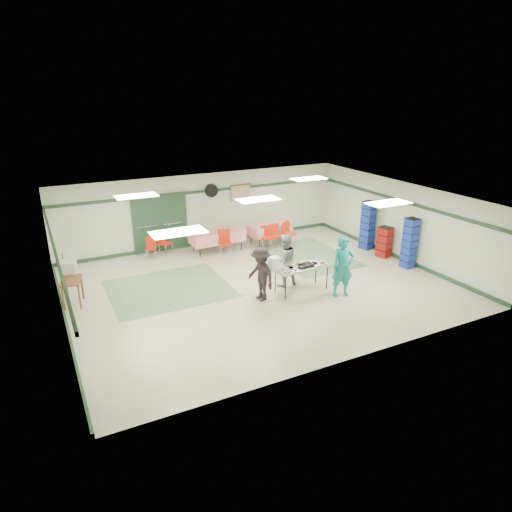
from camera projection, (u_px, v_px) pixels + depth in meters
name	position (u px, v px, depth m)	size (l,w,h in m)	color
floor	(258.00, 286.00, 13.89)	(11.00, 11.00, 0.00)	#C0B99B
ceiling	(258.00, 199.00, 12.95)	(11.00, 11.00, 0.00)	white
wall_back	(204.00, 209.00, 17.19)	(11.00, 11.00, 0.00)	beige
wall_front	(355.00, 305.00, 9.65)	(11.00, 11.00, 0.00)	beige
wall_left	(57.00, 276.00, 11.10)	(9.00, 9.00, 0.00)	beige
wall_right	(400.00, 221.00, 15.74)	(9.00, 9.00, 0.00)	beige
trim_back	(204.00, 191.00, 16.92)	(11.00, 0.06, 0.10)	#213C26
baseboard_back	(206.00, 242.00, 17.61)	(11.00, 0.06, 0.12)	#213C26
trim_left	(54.00, 249.00, 10.87)	(9.00, 0.06, 0.10)	#213C26
baseboard_left	(66.00, 323.00, 11.56)	(9.00, 0.06, 0.12)	#213C26
trim_right	(401.00, 201.00, 15.49)	(9.00, 0.06, 0.10)	#213C26
baseboard_right	(395.00, 256.00, 16.18)	(9.00, 0.06, 0.12)	#213C26
green_patch_a	(169.00, 289.00, 13.67)	(3.50, 3.00, 0.01)	slate
green_patch_b	(309.00, 256.00, 16.33)	(2.50, 3.50, 0.01)	slate
double_door_left	(147.00, 225.00, 16.31)	(0.90, 0.06, 2.10)	#999C9A
double_door_right	(173.00, 222.00, 16.72)	(0.90, 0.06, 2.10)	#999C9A
door_frame	(160.00, 223.00, 16.50)	(2.00, 0.03, 2.15)	#213C26
wall_fan	(212.00, 191.00, 17.02)	(0.50, 0.50, 0.10)	black
scroll_banner	(241.00, 193.00, 17.60)	(0.80, 0.02, 0.60)	tan
serving_table	(302.00, 268.00, 13.31)	(1.73, 0.76, 0.76)	#A4A5A0
sheet_tray_right	(320.00, 263.00, 13.52)	(0.60, 0.46, 0.02)	silver
sheet_tray_mid	(296.00, 266.00, 13.33)	(0.60, 0.46, 0.02)	silver
sheet_tray_left	(288.00, 271.00, 12.95)	(0.62, 0.47, 0.02)	silver
baking_pan	(305.00, 265.00, 13.28)	(0.49, 0.31, 0.08)	black
foam_box_stack	(274.00, 264.00, 12.92)	(0.26, 0.24, 0.42)	white
volunteer_teal	(343.00, 267.00, 12.94)	(0.65, 0.42, 1.77)	#12827E
volunteer_grey	(284.00, 260.00, 13.63)	(0.79, 0.62, 1.63)	gray
volunteer_dark	(261.00, 274.00, 12.71)	(1.01, 0.58, 1.56)	black
dining_table_a	(270.00, 228.00, 17.58)	(1.81, 1.04, 0.77)	red
dining_table_b	(217.00, 236.00, 16.65)	(1.97, 0.90, 0.77)	red
chair_a	(275.00, 233.00, 17.08)	(0.41, 0.41, 0.88)	#B8230E
chair_b	(267.00, 235.00, 16.93)	(0.51, 0.51, 0.86)	#B8230E
chair_c	(288.00, 231.00, 17.30)	(0.55, 0.55, 0.91)	#B8230E
chair_d	(225.00, 240.00, 16.21)	(0.52, 0.52, 0.94)	#B8230E
chair_loose_a	(164.00, 241.00, 16.27)	(0.55, 0.55, 0.87)	#B8230E
chair_loose_b	(151.00, 246.00, 15.91)	(0.47, 0.47, 0.78)	#B8230E
crate_stack_blue_a	(368.00, 225.00, 16.78)	(0.40, 0.40, 1.81)	navy
crate_stack_red	(384.00, 242.00, 16.10)	(0.42, 0.42, 1.09)	maroon
crate_stack_blue_b	(410.00, 243.00, 15.02)	(0.37, 0.37, 1.70)	navy
printer_table	(72.00, 284.00, 12.47)	(0.68, 0.90, 0.74)	brown
office_printer	(68.00, 267.00, 12.83)	(0.44, 0.38, 0.35)	#B6B7B2
broom	(65.00, 271.00, 13.28)	(0.03, 0.03, 1.23)	brown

